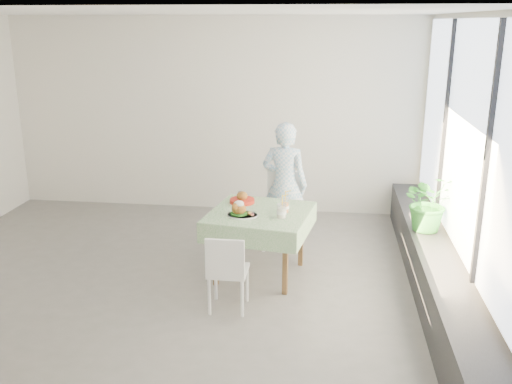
# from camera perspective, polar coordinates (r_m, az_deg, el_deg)

# --- Properties ---
(floor) EXTENTS (6.00, 6.00, 0.00)m
(floor) POSITION_cam_1_polar(r_m,az_deg,el_deg) (6.44, -8.53, -8.44)
(floor) COLOR #5F5D5A
(floor) RESTS_ON ground
(ceiling) EXTENTS (6.00, 6.00, 0.00)m
(ceiling) POSITION_cam_1_polar(r_m,az_deg,el_deg) (5.83, -9.76, 17.32)
(ceiling) COLOR white
(ceiling) RESTS_ON ground
(wall_back) EXTENTS (6.00, 0.02, 2.80)m
(wall_back) POSITION_cam_1_polar(r_m,az_deg,el_deg) (8.36, -4.29, 7.63)
(wall_back) COLOR silver
(wall_back) RESTS_ON ground
(wall_front) EXTENTS (6.00, 0.02, 2.80)m
(wall_front) POSITION_cam_1_polar(r_m,az_deg,el_deg) (3.75, -19.81, -4.86)
(wall_front) COLOR silver
(wall_front) RESTS_ON ground
(wall_right) EXTENTS (0.02, 5.00, 2.80)m
(wall_right) POSITION_cam_1_polar(r_m,az_deg,el_deg) (5.89, 20.20, 2.76)
(wall_right) COLOR silver
(wall_right) RESTS_ON ground
(window_pane) EXTENTS (0.01, 4.80, 2.18)m
(window_pane) POSITION_cam_1_polar(r_m,az_deg,el_deg) (5.83, 20.15, 5.16)
(window_pane) COLOR #D1E0F9
(window_pane) RESTS_ON ground
(window_ledge) EXTENTS (0.40, 4.80, 0.50)m
(window_ledge) POSITION_cam_1_polar(r_m,az_deg,el_deg) (6.21, 17.32, -7.49)
(window_ledge) COLOR black
(window_ledge) RESTS_ON ground
(cafe_table) EXTENTS (1.19, 1.19, 0.74)m
(cafe_table) POSITION_cam_1_polar(r_m,az_deg,el_deg) (6.26, 0.40, -4.41)
(cafe_table) COLOR brown
(cafe_table) RESTS_ON ground
(chair_far) EXTENTS (0.47, 0.47, 0.93)m
(chair_far) POSITION_cam_1_polar(r_m,az_deg,el_deg) (7.10, 2.58, -3.30)
(chair_far) COLOR white
(chair_far) RESTS_ON ground
(chair_near) EXTENTS (0.37, 0.37, 0.79)m
(chair_near) POSITION_cam_1_polar(r_m,az_deg,el_deg) (5.63, -2.80, -9.37)
(chair_near) COLOR white
(chair_near) RESTS_ON ground
(diner) EXTENTS (0.63, 0.47, 1.57)m
(diner) POSITION_cam_1_polar(r_m,az_deg,el_deg) (7.03, 2.88, 0.74)
(diner) COLOR #89BCDB
(diner) RESTS_ON ground
(main_dish) EXTENTS (0.33, 0.33, 0.17)m
(main_dish) POSITION_cam_1_polar(r_m,az_deg,el_deg) (6.01, -1.55, -1.91)
(main_dish) COLOR white
(main_dish) RESTS_ON cafe_table
(juice_cup_orange) EXTENTS (0.10, 0.10, 0.28)m
(juice_cup_orange) POSITION_cam_1_polar(r_m,az_deg,el_deg) (6.13, 2.88, -1.44)
(juice_cup_orange) COLOR white
(juice_cup_orange) RESTS_ON cafe_table
(juice_cup_lemonade) EXTENTS (0.11, 0.11, 0.30)m
(juice_cup_lemonade) POSITION_cam_1_polar(r_m,az_deg,el_deg) (5.95, 2.57, -1.96)
(juice_cup_lemonade) COLOR white
(juice_cup_lemonade) RESTS_ON cafe_table
(second_dish) EXTENTS (0.28, 0.28, 0.13)m
(second_dish) POSITION_cam_1_polar(r_m,az_deg,el_deg) (6.45, -1.40, -0.75)
(second_dish) COLOR red
(second_dish) RESTS_ON cafe_table
(potted_plant) EXTENTS (0.69, 0.64, 0.65)m
(potted_plant) POSITION_cam_1_polar(r_m,az_deg,el_deg) (6.49, 16.96, -0.95)
(potted_plant) COLOR #297426
(potted_plant) RESTS_ON window_ledge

